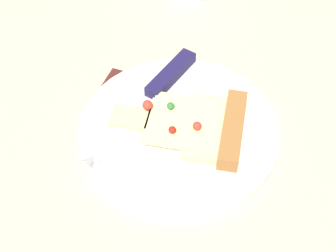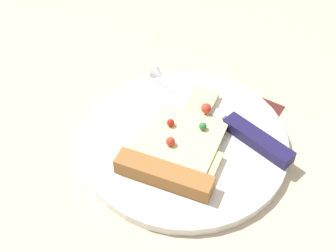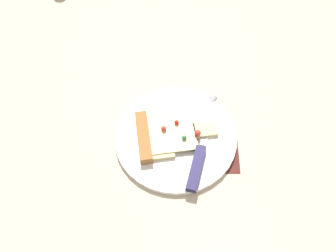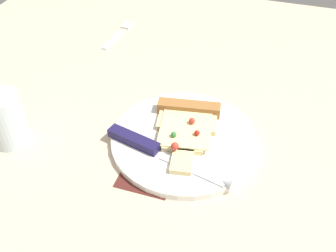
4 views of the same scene
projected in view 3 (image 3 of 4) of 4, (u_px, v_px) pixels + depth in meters
The scene contains 4 objects.
ground_plane at pixel (188, 137), 81.05cm from camera, with size 139.61×139.61×3.00cm.
plate at pixel (176, 137), 78.60cm from camera, with size 26.68×26.68×1.28cm, color white.
pizza_slice at pixel (164, 135), 77.18cm from camera, with size 18.43×12.53×2.65cm.
knife at pixel (201, 150), 75.49cm from camera, with size 7.68×23.82×2.45cm.
Camera 3 is at (3.60, 40.89, 68.60)cm, focal length 38.29 mm.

